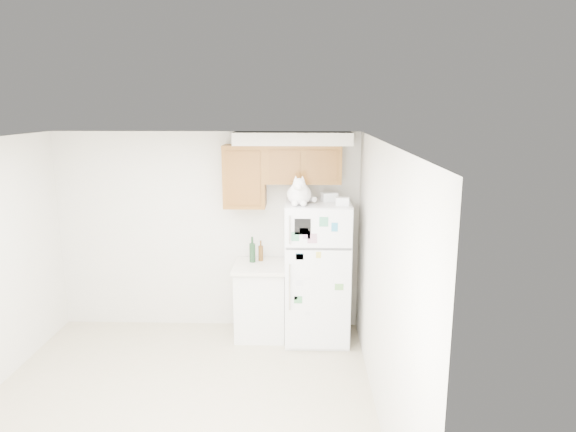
{
  "coord_description": "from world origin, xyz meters",
  "views": [
    {
      "loc": [
        1.19,
        -4.27,
        2.81
      ],
      "look_at": [
        1.03,
        1.55,
        1.55
      ],
      "focal_mm": 32.0,
      "sensor_mm": 36.0,
      "label": 1
    }
  ],
  "objects_px": {
    "cat": "(299,193)",
    "base_counter": "(261,300)",
    "storage_box_back": "(329,197)",
    "storage_box_front": "(343,201)",
    "refrigerator": "(317,272)",
    "bottle_green": "(252,249)",
    "bottle_amber": "(261,251)"
  },
  "relations": [
    {
      "from": "storage_box_back",
      "to": "cat",
      "type": "bearing_deg",
      "value": -161.28
    },
    {
      "from": "cat",
      "to": "storage_box_front",
      "type": "relative_size",
      "value": 3.35
    },
    {
      "from": "bottle_amber",
      "to": "refrigerator",
      "type": "bearing_deg",
      "value": -17.34
    },
    {
      "from": "storage_box_front",
      "to": "bottle_green",
      "type": "height_order",
      "value": "storage_box_front"
    },
    {
      "from": "refrigerator",
      "to": "base_counter",
      "type": "distance_m",
      "value": 0.79
    },
    {
      "from": "storage_box_front",
      "to": "bottle_amber",
      "type": "height_order",
      "value": "storage_box_front"
    },
    {
      "from": "base_counter",
      "to": "bottle_green",
      "type": "relative_size",
      "value": 2.89
    },
    {
      "from": "refrigerator",
      "to": "storage_box_back",
      "type": "height_order",
      "value": "storage_box_back"
    },
    {
      "from": "cat",
      "to": "storage_box_back",
      "type": "relative_size",
      "value": 2.79
    },
    {
      "from": "storage_box_back",
      "to": "storage_box_front",
      "type": "bearing_deg",
      "value": -77.09
    },
    {
      "from": "bottle_green",
      "to": "bottle_amber",
      "type": "height_order",
      "value": "bottle_green"
    },
    {
      "from": "cat",
      "to": "storage_box_front",
      "type": "xyz_separation_m",
      "value": [
        0.49,
        -0.02,
        -0.09
      ]
    },
    {
      "from": "base_counter",
      "to": "storage_box_front",
      "type": "height_order",
      "value": "storage_box_front"
    },
    {
      "from": "storage_box_back",
      "to": "bottle_green",
      "type": "distance_m",
      "value": 1.15
    },
    {
      "from": "storage_box_back",
      "to": "storage_box_front",
      "type": "xyz_separation_m",
      "value": [
        0.14,
        -0.26,
        -0.01
      ]
    },
    {
      "from": "base_counter",
      "to": "cat",
      "type": "relative_size",
      "value": 1.83
    },
    {
      "from": "bottle_amber",
      "to": "bottle_green",
      "type": "bearing_deg",
      "value": -152.24
    },
    {
      "from": "bottle_green",
      "to": "cat",
      "type": "bearing_deg",
      "value": -26.96
    },
    {
      "from": "storage_box_back",
      "to": "bottle_amber",
      "type": "xyz_separation_m",
      "value": [
        -0.83,
        0.11,
        -0.7
      ]
    },
    {
      "from": "cat",
      "to": "bottle_green",
      "type": "bearing_deg",
      "value": 153.04
    },
    {
      "from": "cat",
      "to": "bottle_amber",
      "type": "xyz_separation_m",
      "value": [
        -0.48,
        0.35,
        -0.78
      ]
    },
    {
      "from": "storage_box_front",
      "to": "bottle_green",
      "type": "relative_size",
      "value": 0.47
    },
    {
      "from": "cat",
      "to": "base_counter",
      "type": "bearing_deg",
      "value": 156.82
    },
    {
      "from": "refrigerator",
      "to": "storage_box_front",
      "type": "xyz_separation_m",
      "value": [
        0.27,
        -0.15,
        0.89
      ]
    },
    {
      "from": "base_counter",
      "to": "storage_box_back",
      "type": "height_order",
      "value": "storage_box_back"
    },
    {
      "from": "storage_box_back",
      "to": "refrigerator",
      "type": "bearing_deg",
      "value": -156.35
    },
    {
      "from": "cat",
      "to": "storage_box_back",
      "type": "xyz_separation_m",
      "value": [
        0.35,
        0.24,
        -0.08
      ]
    },
    {
      "from": "base_counter",
      "to": "storage_box_front",
      "type": "xyz_separation_m",
      "value": [
        0.96,
        -0.22,
        1.28
      ]
    },
    {
      "from": "base_counter",
      "to": "bottle_amber",
      "type": "distance_m",
      "value": 0.6
    },
    {
      "from": "storage_box_front",
      "to": "bottle_amber",
      "type": "relative_size",
      "value": 0.58
    },
    {
      "from": "storage_box_front",
      "to": "cat",
      "type": "bearing_deg",
      "value": -176.0
    },
    {
      "from": "base_counter",
      "to": "bottle_green",
      "type": "height_order",
      "value": "bottle_green"
    }
  ]
}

